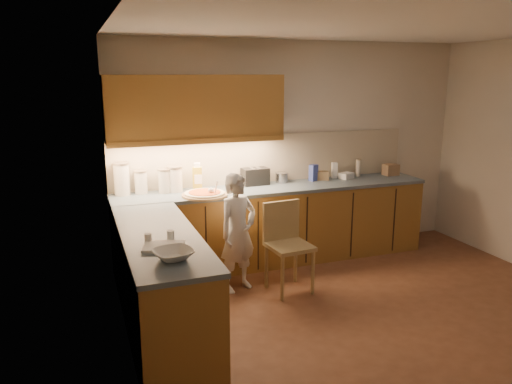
# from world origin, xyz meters

# --- Properties ---
(room) EXTENTS (4.54, 4.50, 2.62)m
(room) POSITION_xyz_m (0.00, 0.00, 1.68)
(room) COLOR brown
(room) RESTS_ON ground
(l_counter) EXTENTS (3.77, 2.62, 0.92)m
(l_counter) POSITION_xyz_m (-0.92, 1.25, 0.46)
(l_counter) COLOR olive
(l_counter) RESTS_ON ground
(backsplash) EXTENTS (3.75, 0.02, 0.58)m
(backsplash) POSITION_xyz_m (-0.38, 1.99, 1.21)
(backsplash) COLOR #BFB194
(backsplash) RESTS_ON l_counter
(upper_cabinets) EXTENTS (1.95, 0.36, 0.73)m
(upper_cabinets) POSITION_xyz_m (-1.27, 1.82, 1.85)
(upper_cabinets) COLOR olive
(upper_cabinets) RESTS_ON ground
(pizza_on_board) EXTENTS (0.50, 0.50, 0.20)m
(pizza_on_board) POSITION_xyz_m (-1.27, 1.53, 0.94)
(pizza_on_board) COLOR #A88554
(pizza_on_board) RESTS_ON l_counter
(child) EXTENTS (0.53, 0.44, 1.24)m
(child) POSITION_xyz_m (-1.05, 1.07, 0.62)
(child) COLOR silver
(child) RESTS_ON ground
(wooden_chair) EXTENTS (0.45, 0.45, 0.92)m
(wooden_chair) POSITION_xyz_m (-0.57, 0.92, 0.54)
(wooden_chair) COLOR tan
(wooden_chair) RESTS_ON ground
(mixing_bowl) EXTENTS (0.34, 0.34, 0.07)m
(mixing_bowl) POSITION_xyz_m (-1.95, -0.22, 0.95)
(mixing_bowl) COLOR silver
(mixing_bowl) RESTS_ON l_counter
(canister_a) EXTENTS (0.18, 0.18, 0.36)m
(canister_a) POSITION_xyz_m (-2.10, 1.89, 1.10)
(canister_a) COLOR silver
(canister_a) RESTS_ON l_counter
(canister_b) EXTENTS (0.15, 0.15, 0.26)m
(canister_b) POSITION_xyz_m (-1.90, 1.89, 1.05)
(canister_b) COLOR white
(canister_b) RESTS_ON l_counter
(canister_c) EXTENTS (0.14, 0.14, 0.27)m
(canister_c) POSITION_xyz_m (-1.65, 1.84, 1.06)
(canister_c) COLOR beige
(canister_c) RESTS_ON l_counter
(canister_d) EXTENTS (0.18, 0.18, 0.29)m
(canister_d) POSITION_xyz_m (-1.53, 1.85, 1.07)
(canister_d) COLOR white
(canister_d) RESTS_ON l_counter
(oil_jug) EXTENTS (0.12, 0.10, 0.31)m
(oil_jug) POSITION_xyz_m (-1.28, 1.83, 1.06)
(oil_jug) COLOR gold
(oil_jug) RESTS_ON l_counter
(toaster) EXTENTS (0.32, 0.19, 0.20)m
(toaster) POSITION_xyz_m (-0.57, 1.87, 1.02)
(toaster) COLOR black
(toaster) RESTS_ON l_counter
(steel_pot) EXTENTS (0.16, 0.16, 0.12)m
(steel_pot) POSITION_xyz_m (-0.22, 1.87, 0.98)
(steel_pot) COLOR #A2A2A6
(steel_pot) RESTS_ON l_counter
(blue_box) EXTENTS (0.12, 0.11, 0.20)m
(blue_box) POSITION_xyz_m (0.19, 1.83, 1.02)
(blue_box) COLOR #3647A2
(blue_box) RESTS_ON l_counter
(card_box_a) EXTENTS (0.18, 0.15, 0.11)m
(card_box_a) POSITION_xyz_m (0.31, 1.84, 0.97)
(card_box_a) COLOR #A28257
(card_box_a) RESTS_ON l_counter
(white_bottle) EXTENTS (0.08, 0.08, 0.20)m
(white_bottle) POSITION_xyz_m (0.51, 1.90, 1.02)
(white_bottle) COLOR white
(white_bottle) RESTS_ON l_counter
(flat_pack) EXTENTS (0.21, 0.19, 0.07)m
(flat_pack) POSITION_xyz_m (0.64, 1.81, 0.96)
(flat_pack) COLOR white
(flat_pack) RESTS_ON l_counter
(tall_jar) EXTENTS (0.07, 0.07, 0.22)m
(tall_jar) POSITION_xyz_m (0.85, 1.89, 1.03)
(tall_jar) COLOR beige
(tall_jar) RESTS_ON l_counter
(card_box_b) EXTENTS (0.19, 0.15, 0.14)m
(card_box_b) POSITION_xyz_m (1.29, 1.80, 0.99)
(card_box_b) COLOR #9B7753
(card_box_b) RESTS_ON l_counter
(dough_cloth) EXTENTS (0.36, 0.32, 0.02)m
(dough_cloth) POSITION_xyz_m (-1.98, 0.04, 0.93)
(dough_cloth) COLOR white
(dough_cloth) RESTS_ON l_counter
(spice_jar_a) EXTENTS (0.07, 0.07, 0.08)m
(spice_jar_a) POSITION_xyz_m (-2.07, 0.19, 0.96)
(spice_jar_a) COLOR white
(spice_jar_a) RESTS_ON l_counter
(spice_jar_b) EXTENTS (0.06, 0.06, 0.08)m
(spice_jar_b) POSITION_xyz_m (-1.89, 0.20, 0.96)
(spice_jar_b) COLOR white
(spice_jar_b) RESTS_ON l_counter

